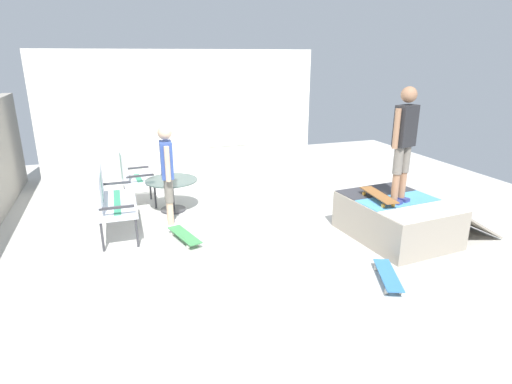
{
  "coord_description": "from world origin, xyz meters",
  "views": [
    {
      "loc": [
        -5.52,
        2.01,
        2.65
      ],
      "look_at": [
        0.09,
        0.08,
        0.7
      ],
      "focal_mm": 29.39,
      "sensor_mm": 36.0,
      "label": 1
    }
  ],
  "objects_px": {
    "patio_table": "(172,189)",
    "person_skater": "(404,137)",
    "skateboard_by_bench": "(184,235)",
    "skate_ramp": "(398,218)",
    "skateboard_on_ramp": "(378,195)",
    "person_watching": "(167,169)",
    "skateboard_spare": "(388,275)",
    "patio_chair_near_house": "(131,174)",
    "patio_bench": "(109,197)"
  },
  "relations": [
    {
      "from": "patio_table",
      "to": "skateboard_spare",
      "type": "relative_size",
      "value": 1.1
    },
    {
      "from": "patio_bench",
      "to": "person_watching",
      "type": "height_order",
      "value": "person_watching"
    },
    {
      "from": "skate_ramp",
      "to": "skateboard_on_ramp",
      "type": "height_order",
      "value": "skateboard_on_ramp"
    },
    {
      "from": "skateboard_spare",
      "to": "person_skater",
      "type": "bearing_deg",
      "value": -39.05
    },
    {
      "from": "patio_table",
      "to": "skateboard_by_bench",
      "type": "height_order",
      "value": "patio_table"
    },
    {
      "from": "patio_table",
      "to": "skateboard_by_bench",
      "type": "relative_size",
      "value": 1.09
    },
    {
      "from": "skateboard_by_bench",
      "to": "skateboard_on_ramp",
      "type": "relative_size",
      "value": 1.01
    },
    {
      "from": "patio_chair_near_house",
      "to": "skateboard_on_ramp",
      "type": "xyz_separation_m",
      "value": [
        -2.65,
        -3.36,
        0.07
      ]
    },
    {
      "from": "patio_chair_near_house",
      "to": "skateboard_on_ramp",
      "type": "distance_m",
      "value": 4.28
    },
    {
      "from": "skate_ramp",
      "to": "skateboard_spare",
      "type": "xyz_separation_m",
      "value": [
        -1.09,
        0.93,
        -0.21
      ]
    },
    {
      "from": "patio_bench",
      "to": "skateboard_on_ramp",
      "type": "relative_size",
      "value": 1.54
    },
    {
      "from": "person_watching",
      "to": "skateboard_by_bench",
      "type": "height_order",
      "value": "person_watching"
    },
    {
      "from": "person_skater",
      "to": "skateboard_spare",
      "type": "height_order",
      "value": "person_skater"
    },
    {
      "from": "person_watching",
      "to": "skateboard_by_bench",
      "type": "xyz_separation_m",
      "value": [
        -0.65,
        -0.11,
        -0.86
      ]
    },
    {
      "from": "skate_ramp",
      "to": "person_skater",
      "type": "bearing_deg",
      "value": 118.26
    },
    {
      "from": "patio_table",
      "to": "person_skater",
      "type": "xyz_separation_m",
      "value": [
        -2.3,
        -2.97,
        1.15
      ]
    },
    {
      "from": "patio_table",
      "to": "skateboard_by_bench",
      "type": "bearing_deg",
      "value": 178.83
    },
    {
      "from": "patio_chair_near_house",
      "to": "skateboard_on_ramp",
      "type": "height_order",
      "value": "patio_chair_near_house"
    },
    {
      "from": "patio_table",
      "to": "skateboard_spare",
      "type": "height_order",
      "value": "patio_table"
    },
    {
      "from": "person_watching",
      "to": "skateboard_spare",
      "type": "xyz_separation_m",
      "value": [
        -2.64,
        -2.27,
        -0.86
      ]
    },
    {
      "from": "skateboard_by_bench",
      "to": "skateboard_spare",
      "type": "bearing_deg",
      "value": -132.75
    },
    {
      "from": "person_watching",
      "to": "person_skater",
      "type": "relative_size",
      "value": 0.99
    },
    {
      "from": "skateboard_by_bench",
      "to": "patio_bench",
      "type": "bearing_deg",
      "value": 59.28
    },
    {
      "from": "patio_table",
      "to": "person_skater",
      "type": "bearing_deg",
      "value": -127.77
    },
    {
      "from": "patio_chair_near_house",
      "to": "person_skater",
      "type": "xyz_separation_m",
      "value": [
        -2.76,
        -3.61,
        0.94
      ]
    },
    {
      "from": "patio_chair_near_house",
      "to": "person_skater",
      "type": "relative_size",
      "value": 0.62
    },
    {
      "from": "skate_ramp",
      "to": "patio_chair_near_house",
      "type": "xyz_separation_m",
      "value": [
        2.71,
        3.7,
        0.31
      ]
    },
    {
      "from": "patio_chair_near_house",
      "to": "skateboard_spare",
      "type": "xyz_separation_m",
      "value": [
        -3.8,
        -2.77,
        -0.53
      ]
    },
    {
      "from": "patio_bench",
      "to": "patio_table",
      "type": "distance_m",
      "value": 1.3
    },
    {
      "from": "patio_table",
      "to": "patio_chair_near_house",
      "type": "bearing_deg",
      "value": 54.23
    },
    {
      "from": "skate_ramp",
      "to": "patio_bench",
      "type": "relative_size",
      "value": 1.71
    },
    {
      "from": "person_skater",
      "to": "skateboard_spare",
      "type": "bearing_deg",
      "value": 140.95
    },
    {
      "from": "skate_ramp",
      "to": "skateboard_on_ramp",
      "type": "relative_size",
      "value": 2.64
    },
    {
      "from": "skate_ramp",
      "to": "patio_bench",
      "type": "xyz_separation_m",
      "value": [
        1.5,
        4.1,
        0.32
      ]
    },
    {
      "from": "person_skater",
      "to": "skateboard_on_ramp",
      "type": "height_order",
      "value": "person_skater"
    },
    {
      "from": "patio_chair_near_house",
      "to": "person_skater",
      "type": "height_order",
      "value": "person_skater"
    },
    {
      "from": "patio_chair_near_house",
      "to": "skateboard_by_bench",
      "type": "height_order",
      "value": "patio_chair_near_house"
    },
    {
      "from": "patio_table",
      "to": "person_watching",
      "type": "distance_m",
      "value": 0.9
    },
    {
      "from": "person_watching",
      "to": "skateboard_by_bench",
      "type": "relative_size",
      "value": 1.98
    },
    {
      "from": "patio_chair_near_house",
      "to": "skateboard_on_ramp",
      "type": "relative_size",
      "value": 1.25
    },
    {
      "from": "patio_bench",
      "to": "skate_ramp",
      "type": "bearing_deg",
      "value": -110.15
    },
    {
      "from": "patio_table",
      "to": "person_skater",
      "type": "distance_m",
      "value": 3.93
    },
    {
      "from": "person_watching",
      "to": "patio_chair_near_house",
      "type": "bearing_deg",
      "value": 23.38
    },
    {
      "from": "person_skater",
      "to": "skateboard_on_ramp",
      "type": "xyz_separation_m",
      "value": [
        0.11,
        0.25,
        -0.87
      ]
    },
    {
      "from": "person_watching",
      "to": "skate_ramp",
      "type": "bearing_deg",
      "value": -115.88
    },
    {
      "from": "skateboard_on_ramp",
      "to": "patio_table",
      "type": "bearing_deg",
      "value": 51.18
    },
    {
      "from": "patio_chair_near_house",
      "to": "skateboard_by_bench",
      "type": "bearing_deg",
      "value": -161.24
    },
    {
      "from": "person_skater",
      "to": "skate_ramp",
      "type": "bearing_deg",
      "value": -61.74
    },
    {
      "from": "person_watching",
      "to": "skateboard_spare",
      "type": "relative_size",
      "value": 2.0
    },
    {
      "from": "skate_ramp",
      "to": "patio_table",
      "type": "height_order",
      "value": "skate_ramp"
    }
  ]
}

